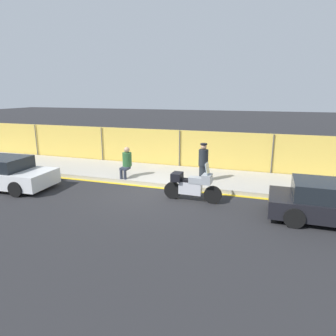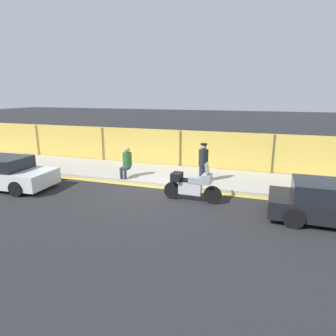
{
  "view_description": "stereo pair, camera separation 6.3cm",
  "coord_description": "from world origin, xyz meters",
  "px_view_note": "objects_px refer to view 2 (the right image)",
  "views": [
    {
      "loc": [
        4.25,
        -10.48,
        3.89
      ],
      "look_at": [
        0.46,
        0.95,
        0.87
      ],
      "focal_mm": 32.0,
      "sensor_mm": 36.0,
      "label": 1
    },
    {
      "loc": [
        4.31,
        -10.46,
        3.89
      ],
      "look_at": [
        0.46,
        0.95,
        0.87
      ],
      "focal_mm": 32.0,
      "sensor_mm": 36.0,
      "label": 2
    }
  ],
  "objects_px": {
    "motorcycle": "(192,185)",
    "officer_standing": "(203,162)",
    "parked_car_far_background": "(334,203)",
    "person_seated_on_curb": "(127,161)",
    "parked_car_left_down_street": "(5,173)"
  },
  "relations": [
    {
      "from": "motorcycle",
      "to": "parked_car_left_down_street",
      "type": "height_order",
      "value": "motorcycle"
    },
    {
      "from": "motorcycle",
      "to": "officer_standing",
      "type": "height_order",
      "value": "officer_standing"
    },
    {
      "from": "officer_standing",
      "to": "person_seated_on_curb",
      "type": "height_order",
      "value": "officer_standing"
    },
    {
      "from": "officer_standing",
      "to": "parked_car_far_background",
      "type": "bearing_deg",
      "value": -28.32
    },
    {
      "from": "person_seated_on_curb",
      "to": "parked_car_left_down_street",
      "type": "height_order",
      "value": "person_seated_on_curb"
    },
    {
      "from": "officer_standing",
      "to": "person_seated_on_curb",
      "type": "relative_size",
      "value": 1.21
    },
    {
      "from": "motorcycle",
      "to": "person_seated_on_curb",
      "type": "relative_size",
      "value": 1.59
    },
    {
      "from": "parked_car_left_down_street",
      "to": "parked_car_far_background",
      "type": "xyz_separation_m",
      "value": [
        12.49,
        0.48,
        -0.02
      ]
    },
    {
      "from": "parked_car_far_background",
      "to": "parked_car_left_down_street",
      "type": "bearing_deg",
      "value": -177.36
    },
    {
      "from": "motorcycle",
      "to": "officer_standing",
      "type": "relative_size",
      "value": 1.32
    },
    {
      "from": "person_seated_on_curb",
      "to": "parked_car_far_background",
      "type": "height_order",
      "value": "person_seated_on_curb"
    },
    {
      "from": "officer_standing",
      "to": "parked_car_far_background",
      "type": "relative_size",
      "value": 0.42
    },
    {
      "from": "motorcycle",
      "to": "person_seated_on_curb",
      "type": "bearing_deg",
      "value": 156.02
    },
    {
      "from": "motorcycle",
      "to": "officer_standing",
      "type": "xyz_separation_m",
      "value": [
        -0.02,
        2.07,
        0.42
      ]
    },
    {
      "from": "parked_car_left_down_street",
      "to": "person_seated_on_curb",
      "type": "bearing_deg",
      "value": 27.08
    }
  ]
}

